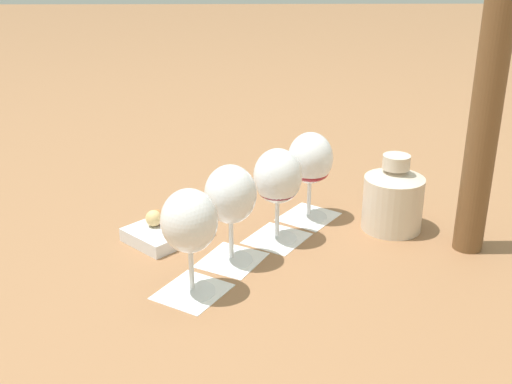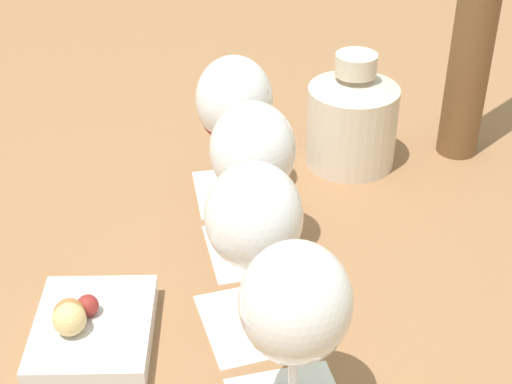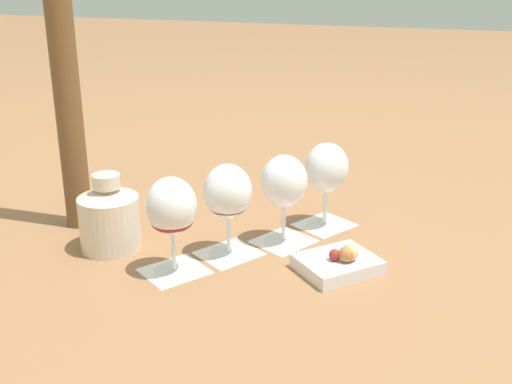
# 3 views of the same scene
# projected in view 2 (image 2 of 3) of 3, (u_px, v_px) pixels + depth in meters

# --- Properties ---
(ground_plane) EXTENTS (8.00, 8.00, 0.00)m
(ground_plane) POSITION_uv_depth(u_px,v_px,m) (253.00, 283.00, 0.81)
(ground_plane) COLOR #936642
(tasting_card_0) EXTENTS (0.14, 0.14, 0.00)m
(tasting_card_0) POSITION_uv_depth(u_px,v_px,m) (236.00, 191.00, 0.96)
(tasting_card_0) COLOR white
(tasting_card_0) RESTS_ON ground_plane
(tasting_card_1) EXTENTS (0.14, 0.14, 0.00)m
(tasting_card_1) POSITION_uv_depth(u_px,v_px,m) (253.00, 248.00, 0.86)
(tasting_card_1) COLOR white
(tasting_card_1) RESTS_ON ground_plane
(tasting_card_2) EXTENTS (0.14, 0.14, 0.00)m
(tasting_card_2) POSITION_uv_depth(u_px,v_px,m) (254.00, 321.00, 0.76)
(tasting_card_2) COLOR white
(tasting_card_2) RESTS_ON ground_plane
(wine_glass_0) EXTENTS (0.09, 0.09, 0.17)m
(wine_glass_0) POSITION_uv_depth(u_px,v_px,m) (234.00, 106.00, 0.89)
(wine_glass_0) COLOR white
(wine_glass_0) RESTS_ON tasting_card_0
(wine_glass_1) EXTENTS (0.09, 0.09, 0.17)m
(wine_glass_1) POSITION_uv_depth(u_px,v_px,m) (253.00, 157.00, 0.80)
(wine_glass_1) COLOR white
(wine_glass_1) RESTS_ON tasting_card_1
(wine_glass_2) EXTENTS (0.09, 0.09, 0.17)m
(wine_glass_2) POSITION_uv_depth(u_px,v_px,m) (254.00, 224.00, 0.70)
(wine_glass_2) COLOR white
(wine_glass_2) RESTS_ON tasting_card_2
(wine_glass_3) EXTENTS (0.09, 0.09, 0.17)m
(wine_glass_3) POSITION_uv_depth(u_px,v_px,m) (295.00, 311.00, 0.60)
(wine_glass_3) COLOR white
(wine_glass_3) RESTS_ON tasting_card_3
(ceramic_vase) EXTENTS (0.11, 0.11, 0.15)m
(ceramic_vase) POSITION_uv_depth(u_px,v_px,m) (352.00, 117.00, 0.98)
(ceramic_vase) COLOR beige
(ceramic_vase) RESTS_ON ground_plane
(snack_dish) EXTENTS (0.17, 0.17, 0.06)m
(snack_dish) POSITION_uv_depth(u_px,v_px,m) (91.00, 329.00, 0.73)
(snack_dish) COLOR silver
(snack_dish) RESTS_ON ground_plane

